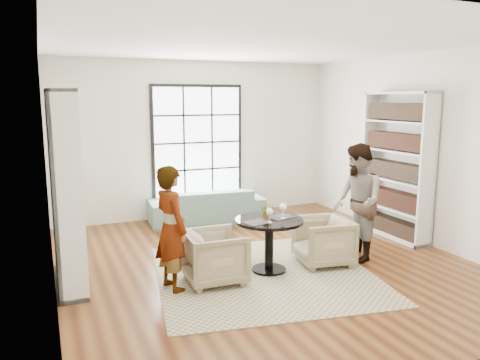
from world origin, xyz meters
name	(u,v)px	position (x,y,z in m)	size (l,w,h in m)	color
ground	(264,262)	(0.00, 0.00, 0.00)	(6.00, 6.00, 0.00)	brown
room_shell	(249,170)	(0.00, 0.54, 1.26)	(6.00, 6.01, 6.00)	silver
rug	(264,274)	(-0.19, -0.40, 0.01)	(2.77, 2.77, 0.01)	tan
pedestal_table	(269,234)	(-0.09, -0.33, 0.52)	(0.90, 0.90, 0.72)	black
sofa	(207,205)	(-0.01, 2.45, 0.31)	(2.13, 0.83, 0.62)	gray
armchair_left	(215,257)	(-0.88, -0.40, 0.33)	(0.71, 0.73, 0.67)	tan
armchair_right	(323,241)	(0.73, -0.37, 0.33)	(0.71, 0.73, 0.66)	tan
person_left	(171,229)	(-1.43, -0.40, 0.76)	(0.55, 0.36, 1.52)	gray
person_right	(357,202)	(1.28, -0.37, 0.84)	(0.81, 0.63, 1.67)	gray
placemat_left	(257,222)	(-0.31, -0.42, 0.73)	(0.34, 0.26, 0.01)	#272421
placemat_right	(281,217)	(0.10, -0.29, 0.73)	(0.34, 0.26, 0.01)	#272421
cutlery_left	(257,222)	(-0.31, -0.42, 0.73)	(0.14, 0.22, 0.01)	#BBBCC0
cutlery_right	(281,216)	(0.10, -0.29, 0.73)	(0.14, 0.22, 0.01)	#BBBCC0
wine_glass_left	(270,212)	(-0.17, -0.49, 0.86)	(0.09, 0.09, 0.19)	silver
wine_glass_right	(283,208)	(0.09, -0.38, 0.87)	(0.09, 0.09, 0.21)	silver
flower_centerpiece	(267,212)	(-0.11, -0.32, 0.82)	(0.18, 0.16, 0.20)	gray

